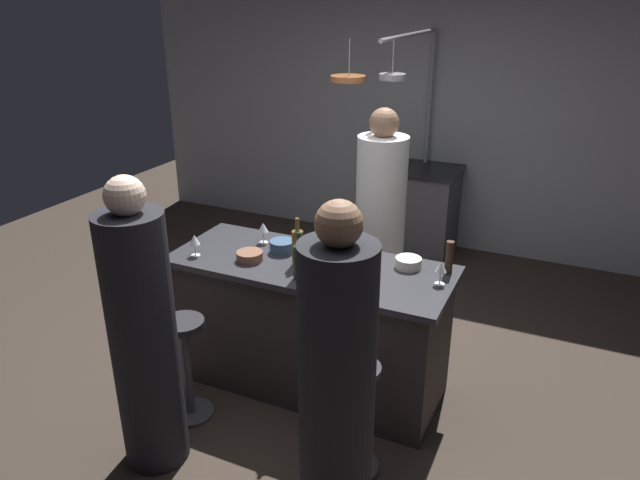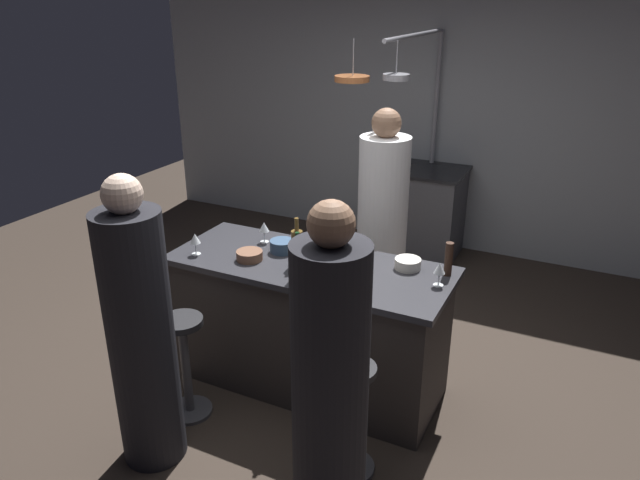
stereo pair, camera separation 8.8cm
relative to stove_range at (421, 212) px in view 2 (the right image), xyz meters
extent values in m
plane|color=#382D26|center=(0.00, -2.45, -0.45)|extent=(9.00, 9.00, 0.00)
cube|color=#9EA3A8|center=(0.00, 0.40, 0.85)|extent=(6.40, 0.16, 2.60)
cube|color=#332D2B|center=(0.00, -2.45, -0.02)|extent=(1.72, 0.66, 0.86)
cube|color=#2D2D33|center=(0.00, -2.45, 0.43)|extent=(1.80, 0.72, 0.04)
cube|color=#47474C|center=(0.00, 0.00, -0.02)|extent=(0.76, 0.60, 0.86)
cube|color=black|center=(0.00, 0.00, 0.43)|extent=(0.80, 0.64, 0.03)
cylinder|color=white|center=(0.16, -1.58, 0.32)|extent=(0.37, 0.37, 1.54)
sphere|color=#8C664C|center=(0.16, -1.58, 1.19)|extent=(0.21, 0.21, 0.21)
cylinder|color=#4C4C51|center=(-0.54, -3.07, -0.43)|extent=(0.28, 0.28, 0.02)
cylinder|color=#4C4C51|center=(-0.54, -3.07, -0.11)|extent=(0.06, 0.06, 0.62)
cylinder|color=black|center=(-0.54, -3.07, 0.21)|extent=(0.26, 0.26, 0.04)
cylinder|color=black|center=(-0.50, -3.44, 0.30)|extent=(0.35, 0.35, 1.48)
sphere|color=beige|center=(-0.50, -3.44, 1.13)|extent=(0.20, 0.20, 0.20)
cylinder|color=#4C4C51|center=(0.56, -3.07, -0.43)|extent=(0.28, 0.28, 0.02)
cylinder|color=#4C4C51|center=(0.56, -3.07, -0.11)|extent=(0.06, 0.06, 0.62)
cylinder|color=black|center=(0.56, -3.07, 0.21)|extent=(0.26, 0.26, 0.04)
cylinder|color=black|center=(0.60, -3.41, 0.31)|extent=(0.36, 0.36, 1.51)
sphere|color=#8C664C|center=(0.60, -3.41, 1.15)|extent=(0.21, 0.21, 0.21)
cylinder|color=gray|center=(0.00, 0.25, 0.63)|extent=(0.04, 0.04, 2.15)
cylinder|color=gray|center=(0.00, -0.51, 1.70)|extent=(0.04, 1.51, 0.04)
cylinder|color=#B26638|center=(-0.30, -1.13, 1.41)|extent=(0.27, 0.27, 0.04)
cylinder|color=gray|center=(-0.30, -1.11, 1.56)|extent=(0.01, 0.01, 0.29)
cylinder|color=gray|center=(0.05, -1.11, 1.44)|extent=(0.20, 0.20, 0.04)
cylinder|color=gray|center=(0.05, -1.11, 1.57)|extent=(0.01, 0.01, 0.26)
cube|color=#997047|center=(0.12, -2.34, 0.46)|extent=(0.32, 0.22, 0.02)
cylinder|color=#382319|center=(0.82, -2.24, 0.56)|extent=(0.05, 0.05, 0.21)
cylinder|color=#B78C8E|center=(0.20, -2.61, 0.57)|extent=(0.07, 0.07, 0.23)
cylinder|color=#B78C8E|center=(0.20, -2.61, 0.72)|extent=(0.03, 0.03, 0.08)
cylinder|color=#143319|center=(0.04, -2.67, 0.56)|extent=(0.07, 0.07, 0.21)
cylinder|color=#143319|center=(0.04, -2.67, 0.71)|extent=(0.03, 0.03, 0.08)
cylinder|color=brown|center=(-0.06, -2.51, 0.57)|extent=(0.07, 0.07, 0.23)
cylinder|color=brown|center=(-0.06, -2.51, 0.72)|extent=(0.03, 0.03, 0.08)
cylinder|color=gray|center=(0.35, -2.71, 0.57)|extent=(0.07, 0.07, 0.23)
cylinder|color=gray|center=(0.35, -2.71, 0.72)|extent=(0.03, 0.03, 0.08)
cylinder|color=silver|center=(0.81, -2.40, 0.46)|extent=(0.06, 0.06, 0.01)
cylinder|color=silver|center=(0.81, -2.40, 0.50)|extent=(0.01, 0.01, 0.07)
cone|color=silver|center=(0.81, -2.40, 0.57)|extent=(0.07, 0.07, 0.06)
cylinder|color=silver|center=(-0.72, -2.66, 0.46)|extent=(0.06, 0.06, 0.01)
cylinder|color=silver|center=(-0.72, -2.66, 0.50)|extent=(0.01, 0.01, 0.07)
cone|color=silver|center=(-0.72, -2.66, 0.57)|extent=(0.07, 0.07, 0.06)
cylinder|color=silver|center=(-0.43, -2.29, 0.46)|extent=(0.06, 0.06, 0.01)
cylinder|color=silver|center=(-0.43, -2.29, 0.50)|extent=(0.01, 0.01, 0.07)
cone|color=silver|center=(-0.43, -2.29, 0.57)|extent=(0.07, 0.07, 0.06)
cylinder|color=silver|center=(0.58, -2.26, 0.49)|extent=(0.16, 0.16, 0.06)
cylinder|color=#334C6B|center=(-0.24, -2.37, 0.49)|extent=(0.16, 0.16, 0.08)
cylinder|color=brown|center=(-0.36, -2.57, 0.48)|extent=(0.17, 0.17, 0.06)
camera|label=1|loc=(1.47, -5.50, 2.02)|focal=33.37mm
camera|label=2|loc=(1.55, -5.47, 2.02)|focal=33.37mm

